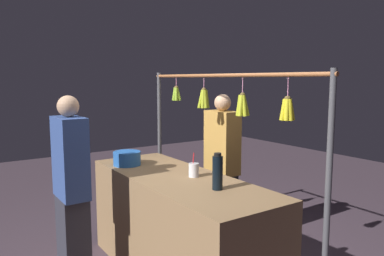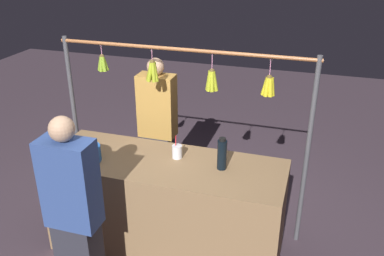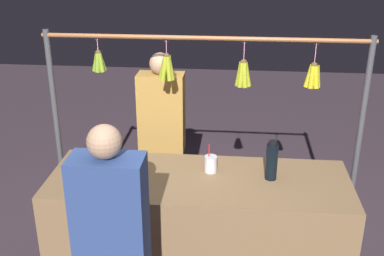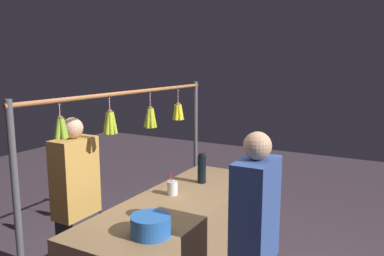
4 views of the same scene
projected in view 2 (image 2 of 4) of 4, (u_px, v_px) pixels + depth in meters
ground_plane at (168, 246)px, 3.95m from camera, size 12.00×12.00×0.00m
market_counter at (166, 206)px, 3.75m from camera, size 2.06×0.73×0.91m
display_rack at (185, 103)px, 3.80m from camera, size 2.37×0.12×1.82m
water_bottle at (222, 154)px, 3.41m from camera, size 0.08×0.08×0.28m
blue_bucket at (85, 154)px, 3.56m from camera, size 0.26×0.26×0.13m
drink_cup at (177, 152)px, 3.61m from camera, size 0.09×0.09×0.21m
vendor_person at (158, 132)px, 4.39m from camera, size 0.38×0.20×1.59m
customer_person at (75, 220)px, 3.03m from camera, size 0.38×0.21×1.61m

